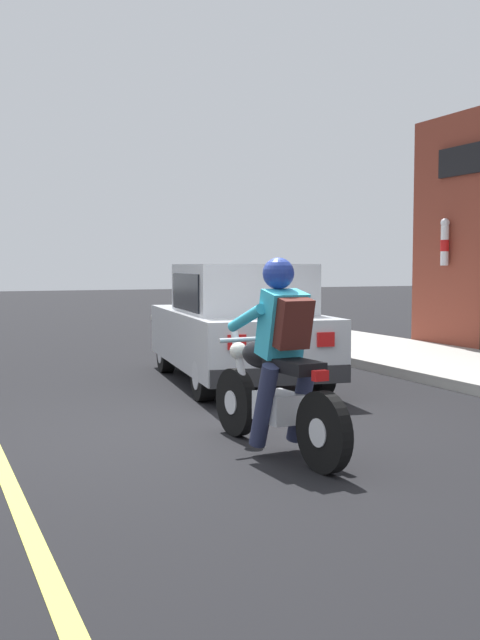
% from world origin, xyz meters
% --- Properties ---
extents(ground_plane, '(80.00, 80.00, 0.00)m').
position_xyz_m(ground_plane, '(0.00, 0.00, 0.00)').
color(ground_plane, black).
extents(sidewalk_curb, '(2.60, 22.00, 0.14)m').
position_xyz_m(sidewalk_curb, '(5.00, 3.00, 0.07)').
color(sidewalk_curb, '#ADAAA3').
rests_on(sidewalk_curb, ground).
extents(motorcycle_with_rider, '(0.60, 2.02, 1.62)m').
position_xyz_m(motorcycle_with_rider, '(0.34, -0.92, 0.68)').
color(motorcycle_with_rider, black).
rests_on(motorcycle_with_rider, ground).
extents(car_hatchback, '(2.11, 3.96, 1.57)m').
position_xyz_m(car_hatchback, '(1.48, 2.58, 0.77)').
color(car_hatchback, black).
rests_on(car_hatchback, ground).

